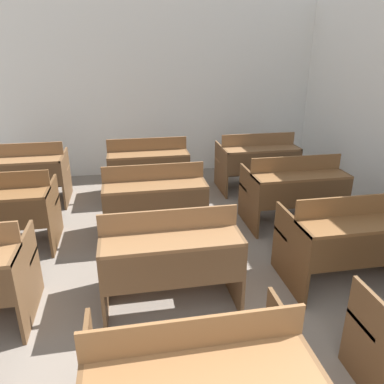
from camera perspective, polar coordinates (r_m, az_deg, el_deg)
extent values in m
cube|color=silver|center=(6.52, -8.43, 15.01)|extent=(6.21, 0.06, 2.84)
cube|color=silver|center=(6.02, 24.07, 15.04)|extent=(0.06, 2.92, 1.21)
cube|color=brown|center=(2.47, 14.59, -25.57)|extent=(0.03, 0.75, 0.71)
cube|color=brown|center=(1.95, 1.52, -26.11)|extent=(1.15, 0.34, 0.03)
cube|color=brown|center=(1.99, 0.53, -20.67)|extent=(1.15, 0.02, 0.18)
cube|color=brown|center=(2.42, -0.76, -22.97)|extent=(1.15, 0.31, 0.03)
cube|color=brown|center=(2.74, 26.89, -21.83)|extent=(0.03, 0.75, 0.71)
cube|color=brown|center=(3.42, -23.70, -11.93)|extent=(0.03, 0.75, 0.71)
cube|color=brown|center=(3.32, -13.28, -11.58)|extent=(0.03, 0.75, 0.71)
cube|color=brown|center=(3.42, 6.03, -9.96)|extent=(0.03, 0.75, 0.71)
cube|color=brown|center=(2.98, -3.10, -7.44)|extent=(1.15, 0.34, 0.03)
cube|color=brown|center=(2.93, -2.61, -11.92)|extent=(1.09, 0.02, 0.32)
cube|color=brown|center=(3.07, -3.53, -4.27)|extent=(1.15, 0.02, 0.18)
cube|color=brown|center=(3.47, -3.93, -7.82)|extent=(1.15, 0.31, 0.03)
cube|color=brown|center=(3.61, -3.82, -11.70)|extent=(1.09, 0.04, 0.04)
cube|color=#52351D|center=(3.60, 14.74, -8.88)|extent=(0.03, 0.75, 0.71)
cube|color=brown|center=(3.57, 24.81, -4.44)|extent=(1.15, 0.34, 0.03)
cube|color=#52351D|center=(3.53, 25.82, -8.08)|extent=(1.09, 0.02, 0.32)
cube|color=brown|center=(3.65, 23.68, -1.87)|extent=(1.15, 0.02, 0.18)
cube|color=brown|center=(3.99, 20.92, -5.21)|extent=(1.15, 0.31, 0.03)
cube|color=#52351D|center=(4.11, 20.41, -8.71)|extent=(1.09, 0.04, 0.04)
cube|color=#55381F|center=(4.51, -20.27, -3.16)|extent=(0.03, 0.75, 0.71)
cube|color=brown|center=(4.81, -26.57, -1.53)|extent=(1.15, 0.31, 0.03)
cube|color=#55381F|center=(4.92, -26.04, -4.54)|extent=(1.09, 0.04, 0.04)
cube|color=brown|center=(4.43, -12.96, -2.76)|extent=(0.03, 0.75, 0.71)
cube|color=brown|center=(4.51, 1.37, -1.77)|extent=(0.03, 0.75, 0.71)
cube|color=brown|center=(4.12, -5.66, 0.93)|extent=(1.15, 0.34, 0.03)
cube|color=brown|center=(4.04, -5.36, -2.17)|extent=(1.09, 0.02, 0.32)
cube|color=brown|center=(4.24, -5.91, 3.03)|extent=(1.15, 0.02, 0.18)
cube|color=brown|center=(4.60, -6.01, -0.24)|extent=(1.15, 0.31, 0.03)
cube|color=brown|center=(4.71, -5.88, -3.40)|extent=(1.09, 0.04, 0.04)
cube|color=brown|center=(4.68, 8.66, -1.13)|extent=(0.03, 0.75, 0.71)
cube|color=brown|center=(5.14, 20.56, -0.20)|extent=(0.03, 0.75, 0.71)
cube|color=brown|center=(4.60, 16.32, 2.35)|extent=(1.15, 0.34, 0.03)
cube|color=brown|center=(4.52, 16.97, -0.40)|extent=(1.09, 0.02, 0.32)
cube|color=brown|center=(4.70, 15.61, 4.22)|extent=(1.15, 0.02, 0.18)
cube|color=brown|center=(5.04, 13.97, 1.17)|extent=(1.15, 0.31, 0.03)
cube|color=brown|center=(5.14, 13.69, -1.76)|extent=(1.09, 0.04, 0.04)
cube|color=brown|center=(5.70, -18.62, 2.13)|extent=(0.03, 0.75, 0.71)
cube|color=brown|center=(5.53, -25.04, 4.33)|extent=(1.15, 0.34, 0.03)
cube|color=brown|center=(5.43, -25.14, 2.08)|extent=(1.09, 0.02, 0.32)
cube|color=brown|center=(5.65, -24.84, 5.84)|extent=(1.15, 0.02, 0.18)
cube|color=brown|center=(5.98, -23.77, 3.17)|extent=(1.15, 0.31, 0.03)
cube|color=brown|center=(6.07, -23.38, 0.67)|extent=(1.09, 0.04, 0.04)
cube|color=brown|center=(5.63, -12.39, 2.55)|extent=(0.03, 0.75, 0.71)
cube|color=brown|center=(5.69, -1.07, 3.27)|extent=(0.03, 0.75, 0.71)
cube|color=brown|center=(5.34, -6.70, 5.71)|extent=(1.15, 0.34, 0.03)
cube|color=brown|center=(5.24, -6.49, 3.40)|extent=(1.09, 0.02, 0.32)
cube|color=brown|center=(5.47, -6.87, 7.23)|extent=(1.15, 0.02, 0.18)
cube|color=brown|center=(5.82, -6.89, 4.39)|extent=(1.15, 0.31, 0.03)
cube|color=brown|center=(5.90, -6.77, 1.79)|extent=(1.09, 0.04, 0.04)
cube|color=brown|center=(5.80, 4.45, 3.55)|extent=(0.03, 0.75, 0.71)
cube|color=brown|center=(6.17, 14.59, 4.02)|extent=(0.03, 0.75, 0.71)
cube|color=brown|center=(5.69, 10.57, 6.45)|extent=(1.15, 0.34, 0.03)
cube|color=brown|center=(5.59, 11.02, 4.30)|extent=(1.09, 0.02, 0.32)
cube|color=brown|center=(5.81, 10.08, 7.88)|extent=(1.15, 0.02, 0.18)
cube|color=brown|center=(6.13, 9.05, 5.17)|extent=(1.15, 0.31, 0.03)
cube|color=brown|center=(6.22, 8.90, 2.70)|extent=(1.09, 0.04, 0.04)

